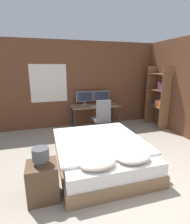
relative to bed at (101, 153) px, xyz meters
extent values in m
plane|color=#9E9384|center=(0.62, -1.29, -0.25)|extent=(20.00, 20.00, 0.00)
cube|color=brown|center=(0.62, 2.60, 1.10)|extent=(12.00, 0.06, 2.70)
cube|color=silver|center=(-0.84, 2.56, 1.17)|extent=(1.09, 0.01, 1.14)
cube|color=#A3B2CC|center=(-0.84, 2.57, 1.17)|extent=(1.01, 0.01, 1.06)
cube|color=#846647|center=(0.00, 0.01, -0.14)|extent=(1.65, 2.05, 0.22)
cube|color=white|center=(0.00, 0.01, 0.08)|extent=(1.59, 1.99, 0.23)
cube|color=white|center=(0.00, 0.14, 0.22)|extent=(1.69, 1.72, 0.05)
ellipsoid|color=beige|center=(-0.30, -0.76, 0.26)|extent=(0.55, 0.38, 0.13)
ellipsoid|color=beige|center=(0.30, -0.76, 0.26)|extent=(0.55, 0.38, 0.13)
cube|color=brown|center=(-1.11, -0.64, 0.03)|extent=(0.44, 0.41, 0.57)
cylinder|color=gray|center=(-1.11, -0.64, 0.32)|extent=(0.16, 0.16, 0.01)
cylinder|color=gray|center=(-1.11, -0.64, 0.35)|extent=(0.02, 0.02, 0.05)
cylinder|color=#4C4C51|center=(-1.11, -0.64, 0.47)|extent=(0.24, 0.24, 0.18)
cube|color=#846042|center=(0.54, 2.20, 0.46)|extent=(1.52, 0.66, 0.03)
cylinder|color=#2D2D33|center=(-0.17, 1.92, 0.10)|extent=(0.05, 0.05, 0.70)
cylinder|color=#2D2D33|center=(1.25, 1.92, 0.10)|extent=(0.05, 0.05, 0.70)
cylinder|color=#2D2D33|center=(-0.17, 2.48, 0.10)|extent=(0.05, 0.05, 0.70)
cylinder|color=#2D2D33|center=(1.25, 2.48, 0.10)|extent=(0.05, 0.05, 0.70)
cylinder|color=#B7B7BC|center=(0.25, 2.43, 0.48)|extent=(0.16, 0.16, 0.01)
cylinder|color=#B7B7BC|center=(0.25, 2.43, 0.53)|extent=(0.03, 0.03, 0.09)
cube|color=#B7B7BC|center=(0.25, 2.43, 0.74)|extent=(0.54, 0.03, 0.32)
cube|color=#232D42|center=(0.25, 2.42, 0.74)|extent=(0.51, 0.00, 0.29)
cylinder|color=#B7B7BC|center=(0.83, 2.43, 0.48)|extent=(0.16, 0.16, 0.01)
cylinder|color=#B7B7BC|center=(0.83, 2.43, 0.53)|extent=(0.03, 0.03, 0.09)
cube|color=#B7B7BC|center=(0.83, 2.43, 0.74)|extent=(0.54, 0.03, 0.32)
cube|color=#232D42|center=(0.83, 2.42, 0.74)|extent=(0.51, 0.00, 0.29)
cube|color=#B7B7BC|center=(0.54, 1.98, 0.49)|extent=(0.38, 0.13, 0.02)
ellipsoid|color=#B7B7BC|center=(0.82, 1.98, 0.50)|extent=(0.07, 0.05, 0.04)
cylinder|color=black|center=(0.52, 1.54, -0.23)|extent=(0.52, 0.52, 0.04)
cylinder|color=gray|center=(0.52, 1.54, -0.02)|extent=(0.05, 0.05, 0.38)
cube|color=slate|center=(0.52, 1.54, 0.21)|extent=(0.45, 0.45, 0.07)
cube|color=slate|center=(0.52, 1.34, 0.52)|extent=(0.41, 0.05, 0.55)
cube|color=brown|center=(2.50, 1.37, 0.71)|extent=(0.33, 0.02, 1.93)
cube|color=brown|center=(2.50, 2.15, 0.71)|extent=(0.33, 0.02, 1.93)
cube|color=brown|center=(2.50, 1.76, 0.42)|extent=(0.33, 0.76, 0.02)
cube|color=brown|center=(2.50, 1.76, 0.94)|extent=(0.33, 0.76, 0.02)
cube|color=brown|center=(2.50, 1.76, 1.45)|extent=(0.33, 0.76, 0.02)
cube|color=#337042|center=(2.50, 1.40, 0.56)|extent=(0.27, 0.03, 0.25)
cube|color=orange|center=(2.50, 1.45, 0.53)|extent=(0.27, 0.04, 0.20)
cube|color=orange|center=(2.50, 1.49, 0.54)|extent=(0.27, 0.04, 0.22)
cube|color=#B2332D|center=(2.50, 1.54, 0.56)|extent=(0.27, 0.04, 0.24)
cube|color=#B2332D|center=(2.50, 1.58, 0.54)|extent=(0.27, 0.02, 0.21)
cube|color=gold|center=(2.50, 1.61, 0.53)|extent=(0.27, 0.02, 0.18)
cube|color=#2D4784|center=(2.50, 1.65, 0.54)|extent=(0.27, 0.04, 0.21)
cube|color=#B2332D|center=(2.50, 1.69, 0.52)|extent=(0.27, 0.02, 0.18)
cube|color=#7A387F|center=(2.50, 1.40, 1.06)|extent=(0.27, 0.02, 0.21)
cube|color=#7A387F|center=(2.50, 1.45, 1.06)|extent=(0.27, 0.04, 0.20)
cube|color=#2D4784|center=(2.50, 1.49, 1.05)|extent=(0.27, 0.03, 0.20)
cube|color=#7A387F|center=(2.50, 1.54, 1.08)|extent=(0.27, 0.04, 0.26)
cube|color=#B2332D|center=(2.50, 1.59, 1.08)|extent=(0.27, 0.03, 0.24)
camera|label=1|loc=(-1.00, -2.99, 1.66)|focal=28.00mm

